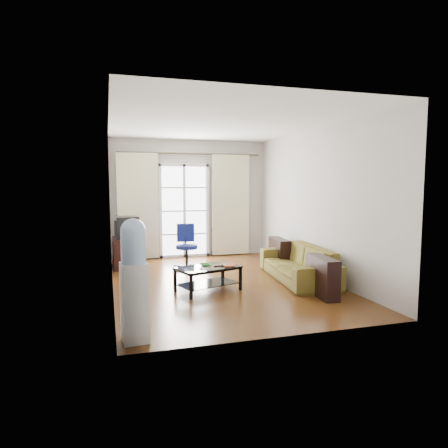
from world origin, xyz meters
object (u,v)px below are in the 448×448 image
(water_cooler, at_px, (134,278))
(sofa, at_px, (298,263))
(crt_tv, at_px, (126,227))
(task_chair, at_px, (187,255))
(coffee_table, at_px, (208,275))
(tv_stand, at_px, (127,252))

(water_cooler, bearing_deg, sofa, 28.34)
(crt_tv, distance_m, water_cooler, 4.01)
(crt_tv, distance_m, task_chair, 1.35)
(coffee_table, distance_m, water_cooler, 2.20)
(coffee_table, xyz_separation_m, crt_tv, (-1.14, 2.25, 0.56))
(sofa, relative_size, coffee_table, 1.95)
(sofa, xyz_separation_m, crt_tv, (-2.85, 1.96, 0.52))
(coffee_table, relative_size, tv_stand, 1.35)
(tv_stand, height_order, task_chair, task_chair)
(sofa, relative_size, water_cooler, 1.61)
(sofa, bearing_deg, tv_stand, -119.00)
(task_chair, bearing_deg, coffee_table, -85.22)
(sofa, distance_m, task_chair, 2.27)
(tv_stand, xyz_separation_m, task_chair, (1.15, -0.49, -0.04))
(task_chair, bearing_deg, crt_tv, 163.03)
(sofa, xyz_separation_m, task_chair, (-1.70, 1.50, -0.04))
(crt_tv, height_order, task_chair, crt_tv)
(tv_stand, relative_size, crt_tv, 1.62)
(coffee_table, distance_m, tv_stand, 2.56)
(sofa, relative_size, task_chair, 2.40)
(coffee_table, bearing_deg, water_cooler, -125.36)
(sofa, bearing_deg, crt_tv, -118.55)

